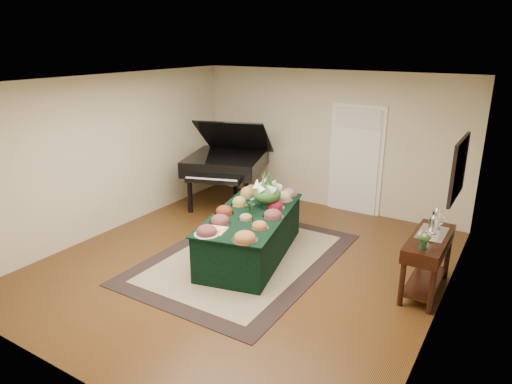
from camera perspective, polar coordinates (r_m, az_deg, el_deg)
The scene contains 14 objects.
ground at distance 7.04m, azimuth -1.30°, elevation -8.80°, with size 6.00×6.00×0.00m, color black.
area_rug at distance 7.16m, azimuth -1.52°, elevation -8.23°, with size 2.50×3.50×0.01m.
kitchen_doorway at distance 8.95m, azimuth 12.36°, elevation 3.81°, with size 1.05×0.07×2.10m.
buffet_table at distance 7.08m, azimuth -0.62°, elevation -5.34°, with size 1.56×2.44×0.73m.
food_platters at distance 6.95m, azimuth -0.57°, elevation -2.15°, with size 1.34×2.36×0.15m.
cutting_board at distance 6.32m, azimuth -5.12°, elevation -4.51°, with size 0.36×0.36×0.10m.
green_goblets at distance 6.92m, azimuth -0.75°, elevation -1.88°, with size 0.27×0.25×0.18m.
floral_centerpiece at distance 7.11m, azimuth 1.38°, elevation 0.20°, with size 0.46×0.46×0.46m.
grand_piano at distance 9.18m, azimuth -3.72°, elevation 3.74°, with size 1.86×2.06×1.78m.
wicker_basket at distance 8.53m, azimuth -2.19°, elevation -2.93°, with size 0.36×0.36×0.22m, color olive.
mahogany_sideboard at distance 6.43m, azimuth 20.75°, elevation -6.74°, with size 0.45×1.22×0.80m.
tea_service at distance 6.51m, azimuth 21.43°, elevation -3.63°, with size 0.34×0.58×0.30m.
pink_bouquet at distance 5.91m, azimuth 20.27°, elevation -5.31°, with size 0.18×0.18×0.24m.
wall_painting at distance 6.03m, azimuth 24.01°, elevation 2.70°, with size 0.05×0.95×0.75m.
Camera 1 is at (3.42, -5.24, 3.23)m, focal length 32.00 mm.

